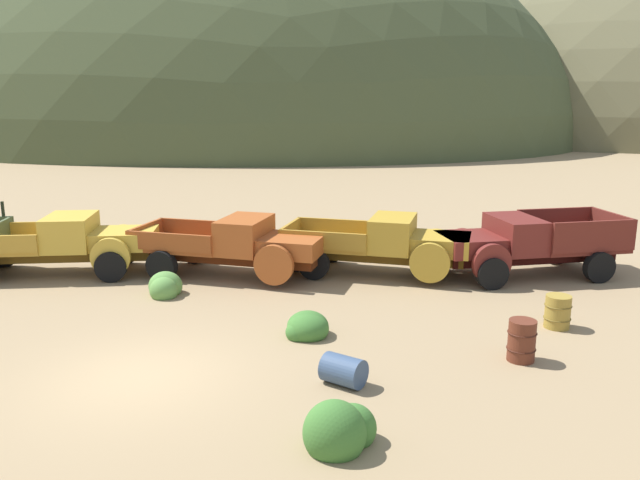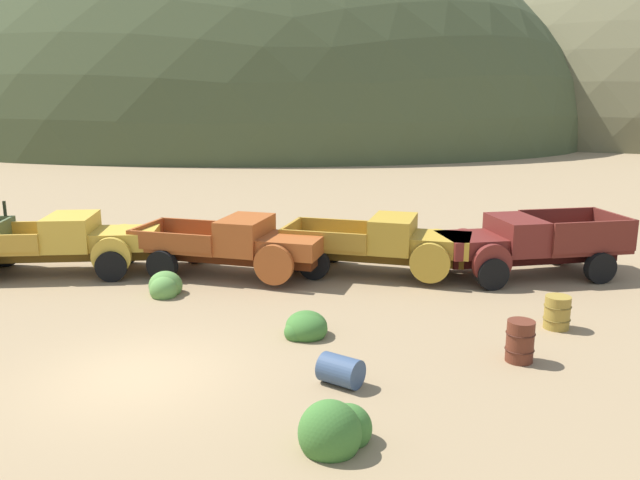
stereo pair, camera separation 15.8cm
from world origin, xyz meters
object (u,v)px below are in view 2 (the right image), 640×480
(truck_mustard, at_px, (389,244))
(truck_faded_yellow, at_px, (70,243))
(truck_oxblood, at_px, (521,245))
(truck_oxide_orange, at_px, (243,245))
(oil_drum_spare, at_px, (557,312))
(oil_drum_by_truck, at_px, (520,341))
(oil_drum_tipped, at_px, (341,370))

(truck_mustard, bearing_deg, truck_faded_yellow, -165.66)
(truck_faded_yellow, distance_m, truck_mustard, 10.15)
(truck_oxblood, bearing_deg, truck_faded_yellow, -12.46)
(truck_faded_yellow, xyz_separation_m, truck_oxide_orange, (5.54, 0.27, 0.01))
(oil_drum_spare, bearing_deg, truck_mustard, 134.49)
(truck_oxide_orange, height_order, oil_drum_by_truck, truck_oxide_orange)
(truck_faded_yellow, distance_m, oil_drum_spare, 14.66)
(truck_faded_yellow, bearing_deg, truck_oxide_orange, -8.67)
(truck_oxide_orange, xyz_separation_m, oil_drum_spare, (8.73, -3.56, -0.60))
(truck_faded_yellow, bearing_deg, truck_oxblood, -6.42)
(truck_mustard, height_order, oil_drum_by_truck, truck_mustard)
(truck_mustard, distance_m, oil_drum_by_truck, 7.04)
(truck_mustard, xyz_separation_m, oil_drum_spare, (4.17, -4.25, -0.59))
(truck_oxide_orange, distance_m, truck_mustard, 4.61)
(truck_oxblood, distance_m, oil_drum_by_truck, 6.81)
(truck_faded_yellow, relative_size, truck_oxide_orange, 1.08)
(oil_drum_by_truck, bearing_deg, truck_faded_yellow, 157.31)
(truck_oxide_orange, distance_m, oil_drum_by_truck, 9.40)
(truck_oxide_orange, distance_m, oil_drum_spare, 9.45)
(oil_drum_by_truck, relative_size, oil_drum_spare, 1.12)
(oil_drum_by_truck, distance_m, oil_drum_spare, 2.50)
(truck_oxide_orange, xyz_separation_m, truck_oxblood, (8.64, 0.98, 0.02))
(truck_mustard, distance_m, oil_drum_spare, 5.98)
(oil_drum_tipped, bearing_deg, truck_oxblood, 59.22)
(truck_oxblood, bearing_deg, truck_oxide_orange, -11.02)
(oil_drum_tipped, height_order, oil_drum_by_truck, oil_drum_by_truck)
(truck_faded_yellow, distance_m, truck_oxblood, 14.23)
(truck_faded_yellow, distance_m, oil_drum_by_truck, 14.10)
(oil_drum_spare, bearing_deg, truck_oxide_orange, 157.83)
(oil_drum_by_truck, bearing_deg, truck_oxide_orange, 142.58)
(truck_mustard, bearing_deg, oil_drum_tipped, -87.18)
(truck_oxblood, bearing_deg, truck_mustard, -13.42)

